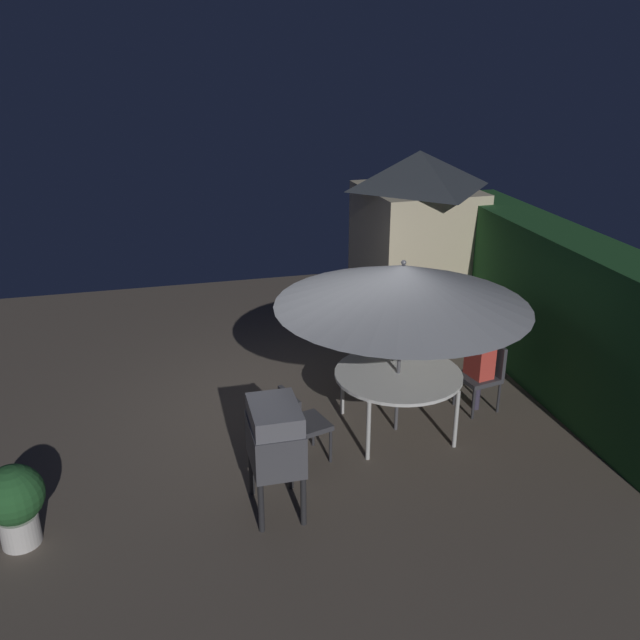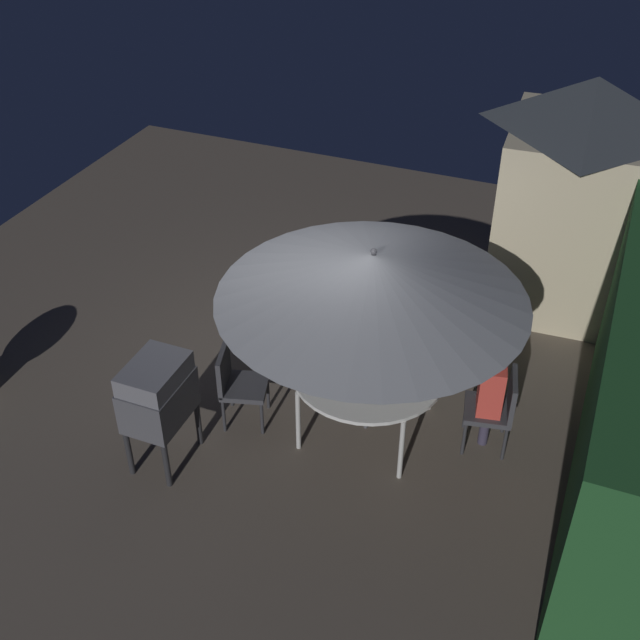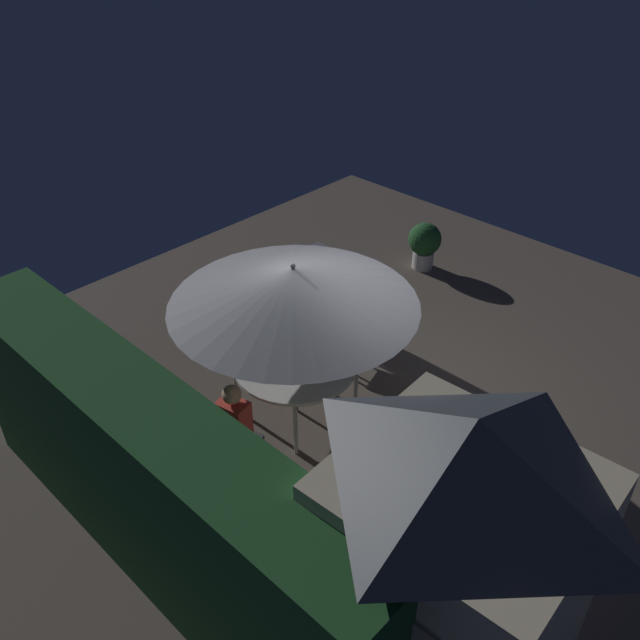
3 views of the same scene
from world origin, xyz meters
name	(u,v)px [view 1 (image 1 of 3)]	position (x,y,z in m)	size (l,w,h in m)	color
ground_plane	(305,412)	(0.00, 0.00, 0.00)	(11.00, 11.00, 0.00)	brown
hedge_backdrop	(556,311)	(0.00, 3.50, 1.09)	(5.60, 0.81, 2.17)	#1E4C23
garden_shed	(416,239)	(-2.58, 2.47, 1.47)	(2.00, 1.89, 2.89)	#C6B793
patio_table	(398,376)	(0.68, 1.00, 0.73)	(1.54, 1.54, 0.78)	white
patio_umbrella	(403,285)	(0.68, 1.00, 1.89)	(2.96, 2.96, 2.19)	#4C4C51
bbq_grill	(275,437)	(1.85, -0.71, 0.85)	(0.70, 0.50, 1.20)	#47474C
chair_near_shed	(484,371)	(0.42, 2.28, 0.52)	(0.54, 0.55, 0.90)	#38383D
chair_far_side	(300,421)	(1.06, -0.29, 0.52)	(0.57, 0.58, 0.90)	#38383D
potted_plant_by_shed	(14,501)	(1.77, -3.18, 0.48)	(0.57, 0.57, 0.84)	silver
person_in_red	(480,354)	(0.44, 2.20, 0.78)	(0.38, 0.30, 1.26)	#CC3D33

